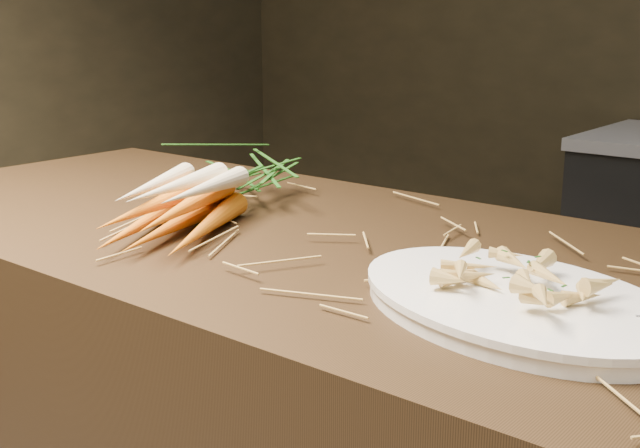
{
  "coord_description": "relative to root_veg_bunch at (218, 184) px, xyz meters",
  "views": [
    {
      "loc": [
        0.39,
        -0.57,
        1.21
      ],
      "look_at": [
        -0.22,
        0.18,
        0.96
      ],
      "focal_mm": 45.0,
      "sensor_mm": 36.0,
      "label": 1
    }
  ],
  "objects": [
    {
      "name": "serving_fork",
      "position": [
        0.71,
        -0.17,
        -0.03
      ],
      "size": [
        0.13,
        0.09,
        0.0
      ],
      "primitive_type": "cube",
      "rotation": [
        0.0,
        0.0,
        -0.95
      ],
      "color": "silver",
      "rests_on": "serving_platter"
    },
    {
      "name": "root_veg_bunch",
      "position": [
        0.0,
        0.0,
        0.0
      ],
      "size": [
        0.36,
        0.56,
        0.1
      ],
      "rotation": [
        0.0,
        0.0,
        0.39
      ],
      "color": "#CA5D1F",
      "rests_on": "main_counter"
    },
    {
      "name": "straw_bedding",
      "position": [
        0.54,
        -0.01,
        -0.04
      ],
      "size": [
        1.4,
        0.6,
        0.02
      ],
      "primitive_type": null,
      "color": "#AC9041",
      "rests_on": "main_counter"
    },
    {
      "name": "roasted_veg_heap",
      "position": [
        0.58,
        -0.12,
        -0.01
      ],
      "size": [
        0.22,
        0.18,
        0.04
      ],
      "primitive_type": null,
      "rotation": [
        0.0,
        0.0,
        -0.27
      ],
      "color": "olive",
      "rests_on": "serving_platter"
    },
    {
      "name": "serving_platter",
      "position": [
        0.58,
        -0.12,
        -0.04
      ],
      "size": [
        0.44,
        0.35,
        0.02
      ],
      "primitive_type": null,
      "rotation": [
        0.0,
        0.0,
        -0.27
      ],
      "color": "white",
      "rests_on": "main_counter"
    }
  ]
}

